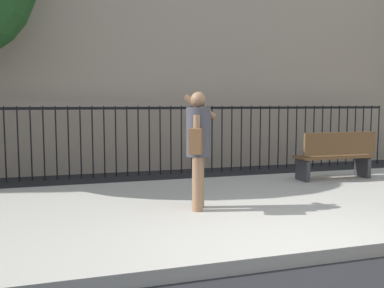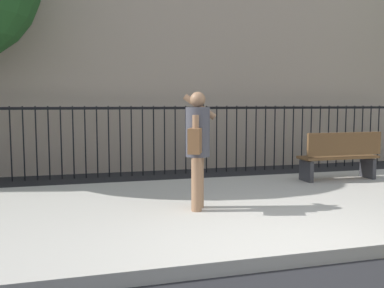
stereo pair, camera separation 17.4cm
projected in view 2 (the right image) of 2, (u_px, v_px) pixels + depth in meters
The scene contains 5 objects.
ground_plane at pixel (297, 268), 4.25m from camera, with size 60.00×60.00×0.00m, color black.
sidewalk at pixel (223, 209), 6.36m from camera, with size 28.00×4.40×0.15m, color #B2ADA3.
iron_fence at pixel (170, 131), 9.81m from camera, with size 12.03×0.04×1.60m.
pedestrian_on_phone at pixel (197, 142), 5.90m from camera, with size 0.56×0.72×1.67m.
street_bench at pixel (341, 155), 8.26m from camera, with size 1.60×0.45×0.95m.
Camera 2 is at (-2.12, -3.68, 1.65)m, focal length 39.50 mm.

